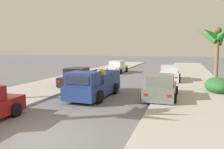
{
  "coord_description": "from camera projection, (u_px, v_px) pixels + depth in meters",
  "views": [
    {
      "loc": [
        4.82,
        -6.59,
        3.19
      ],
      "look_at": [
        -0.26,
        9.35,
        1.2
      ],
      "focal_mm": 35.85,
      "sensor_mm": 36.0,
      "label": 1
    }
  ],
  "objects": [
    {
      "name": "ground_plane",
      "position": [
        40.0,
        137.0,
        8.07
      ],
      "size": [
        160.0,
        160.0,
        0.0
      ],
      "primitive_type": "plane",
      "color": "slate"
    },
    {
      "name": "sidewalk_left",
      "position": [
        66.0,
        81.0,
        21.13
      ],
      "size": [
        5.01,
        60.0,
        0.12
      ],
      "primitive_type": "cube",
      "color": "#B2AFA8",
      "rests_on": "ground"
    },
    {
      "name": "sidewalk_right",
      "position": [
        193.0,
        88.0,
        17.7
      ],
      "size": [
        5.01,
        60.0,
        0.12
      ],
      "primitive_type": "cube",
      "color": "#B2AFA8",
      "rests_on": "ground"
    },
    {
      "name": "curb_left",
      "position": [
        77.0,
        82.0,
        20.79
      ],
      "size": [
        0.16,
        60.0,
        0.1
      ],
      "primitive_type": "cube",
      "color": "silver",
      "rests_on": "ground"
    },
    {
      "name": "curb_right",
      "position": [
        179.0,
        87.0,
        18.04
      ],
      "size": [
        0.16,
        60.0,
        0.1
      ],
      "primitive_type": "cube",
      "color": "silver",
      "rests_on": "ground"
    },
    {
      "name": "pickup_truck",
      "position": [
        93.0,
        85.0,
        14.42
      ],
      "size": [
        2.33,
        5.27,
        1.8
      ],
      "color": "navy",
      "rests_on": "ground"
    },
    {
      "name": "car_left_near",
      "position": [
        77.0,
        77.0,
        18.88
      ],
      "size": [
        2.21,
        4.34,
        1.54
      ],
      "color": "black",
      "rests_on": "ground"
    },
    {
      "name": "car_left_mid",
      "position": [
        170.0,
        74.0,
        21.5
      ],
      "size": [
        2.07,
        4.28,
        1.54
      ],
      "color": "silver",
      "rests_on": "ground"
    },
    {
      "name": "car_right_mid",
      "position": [
        161.0,
        88.0,
        14.06
      ],
      "size": [
        2.03,
        4.26,
        1.54
      ],
      "color": "slate",
      "rests_on": "ground"
    },
    {
      "name": "car_left_far",
      "position": [
        117.0,
        67.0,
        29.0
      ],
      "size": [
        2.12,
        4.3,
        1.54
      ],
      "color": "silver",
      "rests_on": "ground"
    },
    {
      "name": "palm_tree_left_mid",
      "position": [
        218.0,
        37.0,
        18.83
      ],
      "size": [
        3.85,
        3.29,
        5.01
      ],
      "color": "brown",
      "rests_on": "ground"
    },
    {
      "name": "hedge_bush",
      "position": [
        218.0,
        85.0,
        15.9
      ],
      "size": [
        1.8,
        2.8,
        1.1
      ],
      "primitive_type": "ellipsoid",
      "color": "#2D6B33",
      "rests_on": "ground"
    }
  ]
}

